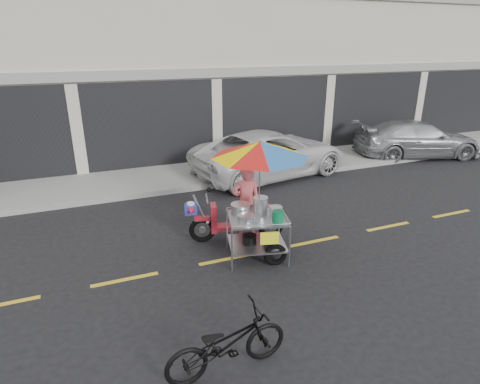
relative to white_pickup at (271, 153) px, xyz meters
name	(u,v)px	position (x,y,z in m)	size (l,w,h in m)	color
ground	(314,242)	(-1.15, -4.56, -0.72)	(90.00, 90.00, 0.00)	black
sidewalk	(227,168)	(-1.15, 0.94, -0.64)	(45.00, 3.00, 0.15)	gray
shophouse_block	(247,37)	(1.66, 6.03, 3.52)	(36.00, 8.11, 10.40)	beige
centerline	(314,241)	(-1.15, -4.56, -0.71)	(42.00, 0.10, 0.01)	gold
white_pickup	(271,153)	(0.00, 0.00, 0.00)	(2.38, 5.17, 1.44)	silver
silver_pickup	(417,139)	(6.02, -0.02, -0.05)	(1.87, 4.59, 1.33)	#9B9FA3
near_bicycle	(227,343)	(-4.16, -7.26, -0.28)	(0.58, 1.67, 0.88)	black
food_vendor_rig	(253,181)	(-2.53, -4.36, 0.79)	(2.38, 2.31, 2.41)	black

